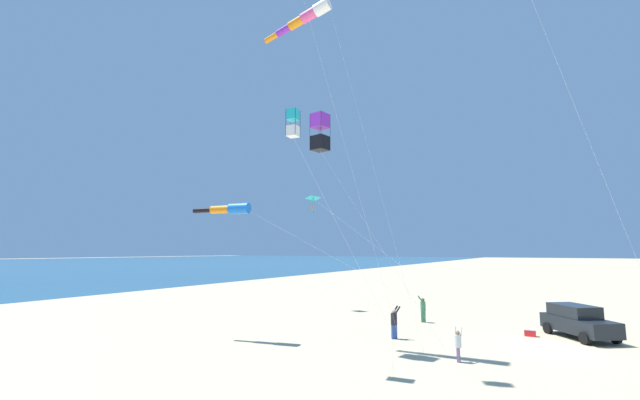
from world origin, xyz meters
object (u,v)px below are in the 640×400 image
(kite_windsock_long_streamer_left, at_px, (305,18))
(kite_box_white_trailing, at_px, (293,124))
(person_child_green_jacket, at_px, (423,308))
(cooler_box, at_px, (530,333))
(kite_windsock_black_fish_shape, at_px, (229,209))
(kite_delta_long_streamer_right, at_px, (314,199))
(kite_box_striped_overhead, at_px, (320,132))
(parked_car, at_px, (578,321))
(person_bystander_far, at_px, (458,343))
(person_adult_flyer, at_px, (394,321))

(kite_windsock_long_streamer_left, height_order, kite_box_white_trailing, kite_windsock_long_streamer_left)
(person_child_green_jacket, bearing_deg, cooler_box, 168.09)
(kite_windsock_black_fish_shape, xyz_separation_m, kite_delta_long_streamer_right, (1.88, -12.88, 2.21))
(person_child_green_jacket, xyz_separation_m, kite_windsock_black_fish_shape, (8.37, 10.95, 6.48))
(kite_box_striped_overhead, relative_size, kite_windsock_long_streamer_left, 0.64)
(parked_car, relative_size, cooler_box, 7.29)
(cooler_box, height_order, kite_box_striped_overhead, kite_box_striped_overhead)
(parked_car, height_order, person_child_green_jacket, parked_car)
(cooler_box, height_order, kite_windsock_black_fish_shape, kite_windsock_black_fish_shape)
(person_child_green_jacket, relative_size, kite_delta_long_streamer_right, 0.12)
(person_bystander_far, xyz_separation_m, kite_windsock_black_fish_shape, (12.60, 1.69, 6.65))
(person_child_green_jacket, relative_size, person_bystander_far, 1.20)
(person_child_green_jacket, bearing_deg, person_bystander_far, 114.59)
(person_bystander_far, height_order, kite_delta_long_streamer_right, kite_delta_long_streamer_right)
(kite_box_striped_overhead, bearing_deg, kite_box_white_trailing, 99.33)
(cooler_box, distance_m, person_bystander_far, 8.25)
(parked_car, xyz_separation_m, kite_box_white_trailing, (11.21, 13.07, 10.03))
(kite_box_striped_overhead, bearing_deg, kite_windsock_long_streamer_left, -20.12)
(person_bystander_far, relative_size, kite_box_white_trailing, 0.13)
(cooler_box, relative_size, person_adult_flyer, 0.34)
(parked_car, relative_size, kite_windsock_long_streamer_left, 0.23)
(person_child_green_jacket, bearing_deg, person_adult_flyer, 90.59)
(parked_car, height_order, kite_windsock_long_streamer_left, kite_windsock_long_streamer_left)
(parked_car, height_order, person_adult_flyer, parked_car)
(kite_windsock_long_streamer_left, bearing_deg, parked_car, -145.36)
(kite_box_striped_overhead, height_order, kite_windsock_long_streamer_left, kite_windsock_long_streamer_left)
(person_child_green_jacket, distance_m, kite_delta_long_streamer_right, 13.58)
(kite_delta_long_streamer_right, bearing_deg, person_bystander_far, 142.31)
(person_child_green_jacket, relative_size, kite_box_white_trailing, 0.16)
(kite_delta_long_streamer_right, relative_size, kite_windsock_long_streamer_left, 0.78)
(kite_delta_long_streamer_right, relative_size, kite_box_white_trailing, 1.33)
(parked_car, xyz_separation_m, person_child_green_jacket, (9.22, -0.54, 0.05))
(cooler_box, distance_m, kite_windsock_black_fish_shape, 19.30)
(kite_box_striped_overhead, bearing_deg, cooler_box, -137.11)
(person_bystander_far, relative_size, kite_box_striped_overhead, 0.12)
(cooler_box, relative_size, kite_windsock_long_streamer_left, 0.03)
(parked_car, distance_m, kite_windsock_black_fish_shape, 21.45)
(cooler_box, distance_m, person_adult_flyer, 8.22)
(person_bystander_far, distance_m, kite_box_striped_overhead, 12.74)
(cooler_box, xyz_separation_m, person_adult_flyer, (6.70, 4.69, 0.79))
(person_adult_flyer, relative_size, person_child_green_jacket, 1.01)
(cooler_box, xyz_separation_m, kite_delta_long_streamer_right, (17.01, -3.36, 9.49))
(parked_car, distance_m, kite_windsock_long_streamer_left, 24.16)
(kite_windsock_black_fish_shape, relative_size, kite_windsock_long_streamer_left, 0.64)
(cooler_box, relative_size, person_child_green_jacket, 0.34)
(parked_car, height_order, kite_windsock_black_fish_shape, kite_windsock_black_fish_shape)
(kite_delta_long_streamer_right, bearing_deg, kite_windsock_long_streamer_left, 118.81)
(kite_box_striped_overhead, xyz_separation_m, kite_windsock_long_streamer_left, (1.33, -0.49, 7.52))
(kite_windsock_long_streamer_left, xyz_separation_m, kite_box_white_trailing, (-1.91, 4.01, -8.12))
(kite_delta_long_streamer_right, bearing_deg, person_adult_flyer, 142.01)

